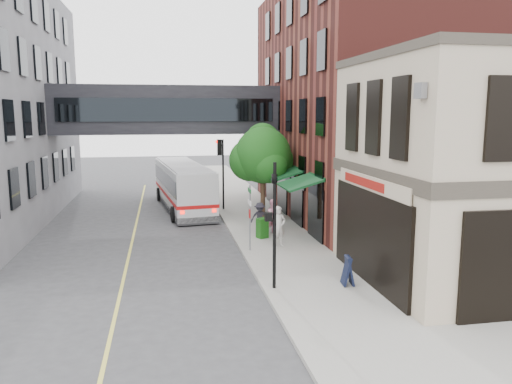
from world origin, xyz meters
name	(u,v)px	position (x,y,z in m)	size (l,w,h in m)	color
ground	(276,314)	(0.00, 0.00, 0.00)	(120.00, 120.00, 0.00)	#38383A
sidewalk_main	(256,219)	(2.00, 14.00, 0.07)	(4.00, 60.00, 0.15)	gray
corner_building	(497,170)	(8.97, 2.00, 4.21)	(10.19, 8.12, 8.45)	#BBA38E
brick_building	(379,102)	(9.98, 15.00, 6.99)	(13.76, 18.00, 14.00)	#59201B
skyway_bridge	(167,110)	(-3.00, 18.00, 6.50)	(14.00, 3.18, 3.00)	black
traffic_signal_near	(274,210)	(0.37, 2.00, 2.98)	(0.44, 0.22, 4.60)	black
traffic_signal_far	(221,160)	(0.26, 17.00, 3.34)	(0.53, 0.28, 4.50)	black
street_sign_pole	(250,212)	(0.39, 7.00, 1.93)	(0.08, 0.75, 3.00)	gray
street_tree	(262,156)	(2.19, 13.22, 3.91)	(3.80, 3.20, 5.60)	#382619
lane_marking	(132,242)	(-5.00, 10.00, 0.01)	(0.12, 40.00, 0.01)	#D8CC4C
bus	(183,184)	(-2.13, 18.35, 1.65)	(3.67, 11.15, 2.95)	silver
pedestrian_a	(279,227)	(1.82, 7.35, 1.11)	(0.70, 0.46, 1.92)	silver
pedestrian_b	(274,217)	(2.14, 9.86, 1.05)	(0.88, 0.68, 1.81)	pink
pedestrian_c	(260,218)	(1.49, 10.25, 0.94)	(1.02, 0.59, 1.59)	black
newspaper_box	(262,228)	(1.40, 9.14, 0.64)	(0.49, 0.44, 0.99)	#165112
sandwich_board	(348,271)	(3.09, 1.83, 0.68)	(0.38, 0.59, 1.06)	black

